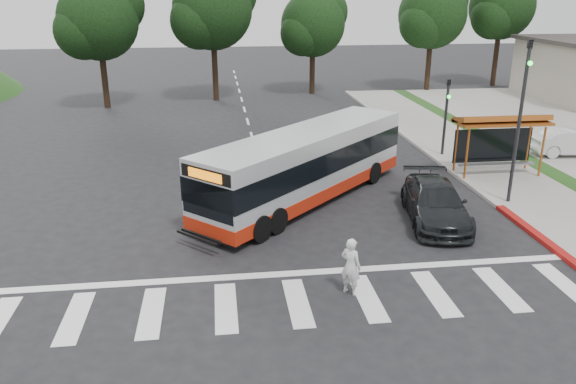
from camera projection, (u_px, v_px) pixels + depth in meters
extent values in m
plane|color=black|center=(278.00, 231.00, 20.31)|extent=(140.00, 140.00, 0.00)
cube|color=gray|center=(471.00, 157.00, 29.08)|extent=(4.00, 40.00, 0.12)
cube|color=#9E9991|center=(434.00, 158.00, 28.83)|extent=(0.30, 40.00, 0.15)
cube|color=maroon|center=(541.00, 238.00, 19.50)|extent=(0.32, 6.00, 0.15)
cube|color=silver|center=(298.00, 302.00, 15.65)|extent=(18.00, 2.60, 0.01)
cylinder|color=#9C4E1A|center=(467.00, 155.00, 25.07)|extent=(0.10, 0.10, 2.30)
cylinder|color=#9C4E1A|center=(542.00, 152.00, 25.50)|extent=(0.10, 0.10, 2.30)
cylinder|color=#9C4E1A|center=(456.00, 148.00, 26.18)|extent=(0.10, 0.10, 2.30)
cylinder|color=#9C4E1A|center=(528.00, 145.00, 26.62)|extent=(0.10, 0.10, 2.30)
cube|color=#9C4E1A|center=(502.00, 122.00, 25.40)|extent=(4.20, 1.60, 0.12)
cube|color=#9C4E1A|center=(502.00, 119.00, 25.39)|extent=(4.20, 1.32, 0.51)
cube|color=black|center=(492.00, 145.00, 26.38)|extent=(3.80, 0.06, 1.60)
cube|color=gray|center=(496.00, 164.00, 26.08)|extent=(3.60, 0.40, 0.08)
cylinder|color=black|center=(519.00, 126.00, 21.76)|extent=(0.14, 0.14, 6.50)
imported|color=black|center=(529.00, 53.00, 20.82)|extent=(0.16, 0.20, 1.00)
sphere|color=#19E533|center=(530.00, 63.00, 20.78)|extent=(0.18, 0.18, 0.18)
cylinder|color=black|center=(445.00, 119.00, 28.71)|extent=(0.14, 0.14, 4.00)
imported|color=black|center=(448.00, 89.00, 28.20)|extent=(0.16, 0.20, 1.00)
sphere|color=#19E533|center=(449.00, 97.00, 28.15)|extent=(0.18, 0.18, 0.18)
cylinder|color=black|center=(428.00, 64.00, 47.57)|extent=(0.44, 0.44, 4.40)
sphere|color=black|center=(433.00, 14.00, 46.21)|extent=(5.60, 5.60, 5.60)
sphere|color=black|center=(443.00, 1.00, 46.78)|extent=(4.20, 4.20, 4.20)
sphere|color=black|center=(423.00, 24.00, 45.67)|extent=(3.92, 3.92, 3.92)
cylinder|color=black|center=(495.00, 58.00, 50.23)|extent=(0.44, 0.44, 4.84)
sphere|color=black|center=(502.00, 7.00, 48.74)|extent=(5.60, 5.60, 5.60)
sphere|color=black|center=(494.00, 16.00, 48.23)|extent=(3.92, 3.92, 3.92)
cylinder|color=black|center=(215.00, 69.00, 43.50)|extent=(0.44, 0.44, 4.84)
sphere|color=black|center=(212.00, 9.00, 42.00)|extent=(6.00, 6.00, 6.00)
sphere|color=black|center=(199.00, 21.00, 41.44)|extent=(4.20, 4.20, 4.20)
cylinder|color=black|center=(312.00, 69.00, 46.47)|extent=(0.44, 0.44, 3.96)
sphere|color=black|center=(313.00, 24.00, 45.25)|extent=(5.20, 5.20, 5.20)
sphere|color=black|center=(324.00, 12.00, 45.80)|extent=(3.90, 3.90, 3.90)
sphere|color=black|center=(303.00, 33.00, 44.75)|extent=(3.64, 3.64, 3.64)
cylinder|color=black|center=(104.00, 78.00, 40.75)|extent=(0.44, 0.44, 4.40)
sphere|color=black|center=(98.00, 20.00, 39.38)|extent=(5.60, 5.60, 5.60)
sphere|color=black|center=(115.00, 5.00, 39.96)|extent=(4.20, 4.20, 4.20)
sphere|color=black|center=(83.00, 31.00, 38.85)|extent=(3.92, 3.92, 3.92)
imported|color=silver|center=(351.00, 266.00, 15.85)|extent=(0.74, 0.73, 1.72)
imported|color=black|center=(435.00, 203.00, 20.94)|extent=(2.87, 5.30, 1.46)
imported|color=silver|center=(572.00, 142.00, 29.02)|extent=(4.32, 1.83, 1.39)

